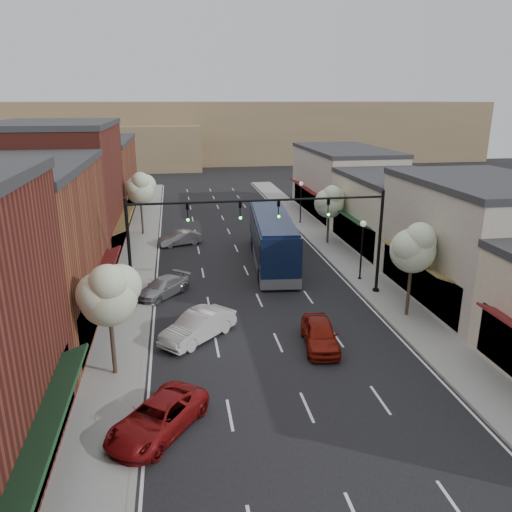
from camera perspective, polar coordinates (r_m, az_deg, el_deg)
name	(u,v)px	position (r m, az deg, el deg)	size (l,w,h in m)	color
ground	(286,361)	(25.57, 3.47, -11.88)	(160.00, 160.00, 0.00)	black
sidewalk_left	(137,257)	(42.21, -13.40, -0.16)	(2.80, 73.00, 0.15)	gray
sidewalk_right	(333,248)	(44.20, 8.84, 0.91)	(2.80, 73.00, 0.15)	gray
curb_left	(155,257)	(42.13, -11.51, -0.07)	(0.25, 73.00, 0.17)	gray
curb_right	(318,249)	(43.79, 7.10, 0.83)	(0.25, 73.00, 0.17)	gray
bldg_left_midnear	(7,251)	(30.20, -26.55, 0.49)	(10.14, 14.10, 9.40)	brown
bldg_left_midfar	(59,192)	(43.28, -21.56, 6.80)	(10.14, 14.10, 10.90)	maroon
bldg_left_far	(91,178)	(59.01, -18.35, 8.46)	(10.14, 18.10, 8.40)	brown
bldg_right_midnear	(478,242)	(34.59, 24.02, 1.51)	(9.14, 12.10, 7.90)	#BBAFA0
bldg_right_midfar	(396,213)	(44.92, 15.68, 4.80)	(9.14, 12.10, 6.40)	beige
bldg_right_far	(343,182)	(57.59, 9.94, 8.37)	(9.14, 16.10, 7.40)	#BBAFA0
hill_far	(195,131)	(112.01, -6.95, 14.02)	(120.00, 30.00, 12.00)	#7A6647
hill_near	(65,147)	(102.02, -21.02, 11.56)	(50.00, 20.00, 8.00)	#7A6647
signal_mast_right	(346,228)	(32.55, 10.20, 3.15)	(8.22, 0.46, 7.00)	black
signal_mast_left	(168,236)	(30.74, -10.00, 2.31)	(8.22, 0.46, 7.00)	black
tree_right_near	(414,246)	(30.07, 17.64, 1.07)	(2.85, 2.65, 5.95)	#47382B
tree_right_far	(330,201)	(44.59, 8.44, 6.26)	(2.85, 2.65, 5.43)	#47382B
tree_left_near	(109,293)	(23.39, -16.48, -4.06)	(2.85, 2.65, 5.69)	#47382B
tree_left_far	(140,188)	(48.40, -13.07, 7.62)	(2.85, 2.65, 6.13)	#47382B
lamp_post_near	(362,240)	(35.98, 12.04, 1.75)	(0.44, 0.44, 4.44)	black
lamp_post_far	(301,195)	(52.23, 5.15, 6.91)	(0.44, 0.44, 4.44)	black
coach_bus	(272,238)	(39.33, 1.85, 2.02)	(4.03, 13.11, 3.94)	#0D1836
red_hatchback	(320,334)	(26.78, 7.31, -8.81)	(1.71, 4.26, 1.45)	maroon
parked_car_a	(158,418)	(20.81, -11.18, -17.69)	(2.16, 4.69, 1.30)	maroon
parked_car_b	(198,326)	(27.50, -6.62, -7.95)	(1.63, 4.67, 1.54)	silver
parked_car_c	(163,287)	(33.71, -10.62, -3.53)	(1.71, 4.22, 1.22)	gray
parked_car_e	(180,238)	(45.22, -8.72, 2.03)	(1.34, 3.85, 1.27)	#96959A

